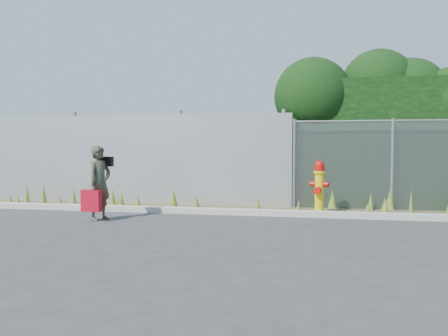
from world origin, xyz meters
TOP-DOWN VIEW (x-y plane):
  - ground at (0.00, 0.00)m, footprint 80.00×80.00m
  - curb at (0.00, 1.80)m, footprint 16.00×0.22m
  - weed_strip at (0.18, 2.44)m, footprint 16.00×1.32m
  - corrugated_fence at (-3.25, 3.01)m, footprint 8.50×0.21m
  - chainlink_fence at (4.25, 3.00)m, footprint 6.50×0.07m
  - hedge at (4.14, 4.03)m, footprint 7.67×2.30m
  - fire_hydrant at (1.60, 2.21)m, footprint 0.39×0.35m
  - woman at (-2.62, 0.68)m, footprint 0.50×0.61m
  - red_tote_bag at (-2.72, 0.51)m, footprint 0.38×0.14m
  - black_shoulder_bag at (-2.57, 0.87)m, footprint 0.26×0.11m

SIDE VIEW (x-z plane):
  - ground at x=0.00m, z-range 0.00..0.00m
  - curb at x=0.00m, z-range 0.00..0.12m
  - weed_strip at x=0.18m, z-range -0.13..0.41m
  - red_tote_bag at x=-2.72m, z-range 0.15..0.65m
  - fire_hydrant at x=1.60m, z-range -0.02..1.14m
  - woman at x=-2.62m, z-range 0.00..1.45m
  - chainlink_fence at x=4.25m, z-range 0.01..2.06m
  - corrugated_fence at x=-3.25m, z-range -0.05..2.25m
  - black_shoulder_bag at x=-2.57m, z-range 1.04..1.23m
  - hedge at x=4.14m, z-range 0.15..3.97m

